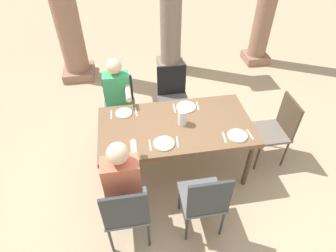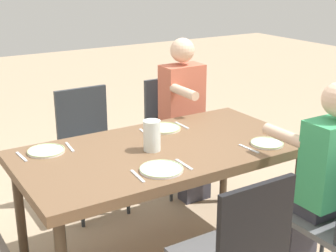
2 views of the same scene
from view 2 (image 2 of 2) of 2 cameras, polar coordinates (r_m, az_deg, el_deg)
name	(u,v)px [view 2 (image 2 of 2)]	position (r m, az deg, el deg)	size (l,w,h in m)	color
dining_table	(162,157)	(3.01, -0.69, -3.72)	(1.79, 0.95, 0.78)	brown
chair_west_south	(173,126)	(4.10, 0.62, -0.01)	(0.44, 0.44, 0.94)	#5B5E61
chair_mid_south	(89,143)	(3.77, -9.42, -1.96)	(0.44, 0.44, 0.96)	#5B5E61
diner_woman_green	(186,115)	(3.90, 2.13, 1.38)	(0.35, 0.49, 1.31)	#3F3F4C
diner_man_white	(320,180)	(2.93, 17.66, -6.11)	(0.35, 0.49, 1.27)	#3F3F4C
plate_0	(267,143)	(3.09, 11.72, -2.03)	(0.21, 0.21, 0.02)	white
fork_0	(284,140)	(3.19, 13.68, -1.60)	(0.02, 0.17, 0.01)	silver
spoon_0	(249,149)	(3.00, 9.61, -2.68)	(0.02, 0.17, 0.01)	silver
plate_1	(164,128)	(3.30, -0.52, -0.25)	(0.24, 0.24, 0.02)	silver
fork_1	(182,125)	(3.38, 1.66, 0.09)	(0.02, 0.17, 0.01)	silver
spoon_1	(145,133)	(3.24, -2.79, -0.81)	(0.02, 0.17, 0.01)	silver
plate_2	(161,169)	(2.65, -0.79, -5.16)	(0.24, 0.24, 0.02)	white
fork_2	(184,164)	(2.73, 1.92, -4.60)	(0.02, 0.17, 0.01)	silver
spoon_2	(138,176)	(2.59, -3.65, -5.98)	(0.02, 0.17, 0.01)	silver
plate_3	(46,151)	(3.00, -14.33, -2.88)	(0.23, 0.23, 0.02)	white
fork_3	(70,147)	(3.04, -11.65, -2.47)	(0.02, 0.17, 0.01)	silver
spoon_3	(21,157)	(2.97, -17.08, -3.51)	(0.02, 0.17, 0.01)	silver
water_pitcher	(152,137)	(2.91, -1.92, -1.33)	(0.11, 0.11, 0.19)	white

